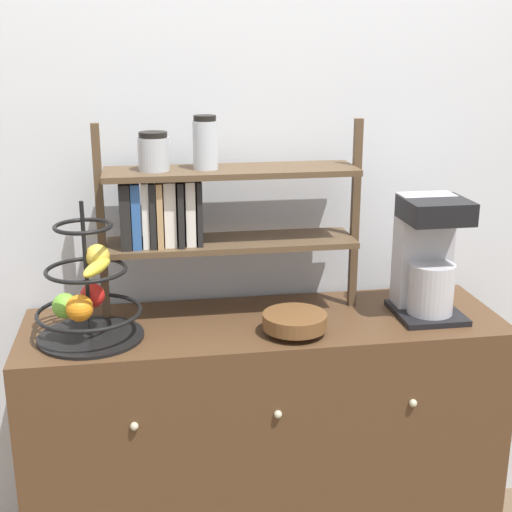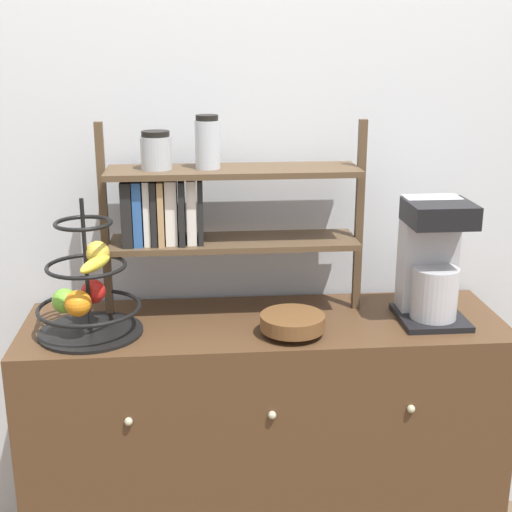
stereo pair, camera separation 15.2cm
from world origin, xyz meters
The scene contains 6 objects.
wall_back centered at (0.00, 0.50, 1.30)m, with size 7.00×0.05×2.60m, color silver.
sideboard centered at (0.00, 0.23, 0.44)m, with size 1.48×0.47×0.89m.
coffee_maker centered at (0.51, 0.21, 1.07)m, with size 0.20×0.23×0.38m.
fruit_stand centered at (-0.52, 0.17, 1.02)m, with size 0.31×0.31×0.41m.
wooden_bowl centered at (0.07, 0.11, 0.92)m, with size 0.19×0.19×0.06m.
shelf_hutch centered at (-0.20, 0.32, 1.25)m, with size 0.81×0.20×0.62m.
Camera 2 is at (-0.21, -1.81, 1.72)m, focal length 50.00 mm.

